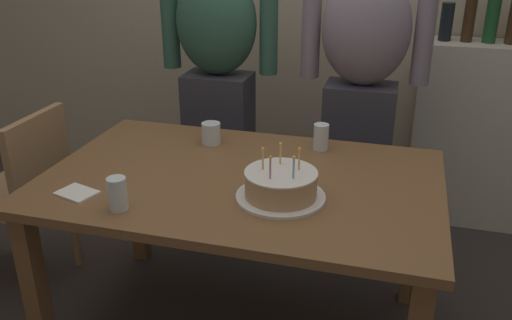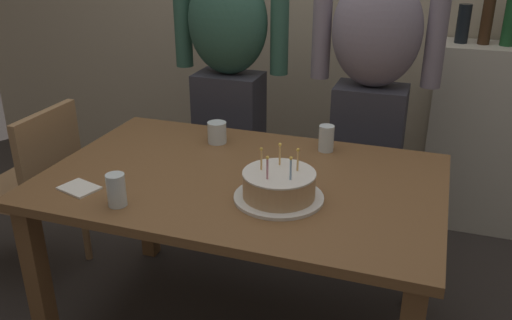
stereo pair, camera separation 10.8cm
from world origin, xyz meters
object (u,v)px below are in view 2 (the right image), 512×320
Objects in this scene: water_glass_side at (217,132)px; napkin_stack at (79,188)px; person_woman_cardigan at (371,96)px; dining_chair at (37,182)px; birthday_cake at (279,186)px; water_glass_far at (326,138)px; person_man_bearded at (229,82)px; water_glass_near at (116,190)px.

water_glass_side is 0.69× the size of napkin_stack.
person_woman_cardigan is at bearing 39.39° from water_glass_side.
dining_chair reaches higher than napkin_stack.
dining_chair is at bearing 170.54° from birthday_cake.
water_glass_far is 0.82× the size of napkin_stack.
napkin_stack is at bearing 81.59° from person_man_bearded.
birthday_cake reaches higher than napkin_stack.
water_glass_near is 0.13× the size of dining_chair.
napkin_stack is 0.08× the size of person_woman_cardigan.
birthday_cake is 0.49m from water_glass_far.
person_man_bearded is (-0.14, 0.49, 0.09)m from water_glass_side.
person_man_bearded is at bearing 145.13° from water_glass_far.
napkin_stack is at bearing -166.99° from birthday_cake.
napkin_stack is at bearing 50.47° from person_woman_cardigan.
birthday_cake is 0.73m from napkin_stack.
person_woman_cardigan is 1.63m from dining_chair.
water_glass_side reaches higher than napkin_stack.
person_man_bearded is (-0.61, 0.42, 0.08)m from water_glass_far.
birthday_cake reaches higher than water_glass_side.
dining_chair is (-0.53, 0.37, -0.23)m from napkin_stack.
dining_chair is (-0.73, 0.43, -0.28)m from water_glass_near.
water_glass_near is at bearing -16.65° from napkin_stack.
dining_chair is at bearing -167.72° from water_glass_far.
water_glass_near is at bearing -156.25° from birthday_cake.
water_glass_far is 1.36m from dining_chair.
water_glass_far is 0.48m from water_glass_side.
birthday_cake is at bearing 23.75° from water_glass_near.
dining_chair is (-0.83, -0.22, -0.27)m from water_glass_side.
person_woman_cardigan reaches higher than dining_chair.
dining_chair is (-0.69, -0.71, -0.36)m from person_man_bearded.
dining_chair reaches higher than water_glass_near.
water_glass_far is at bearing 102.28° from dining_chair.
water_glass_far is 0.75m from person_man_bearded.
person_man_bearded is at bearing 120.96° from birthday_cake.
person_woman_cardigan is at bearing 58.79° from water_glass_near.
water_glass_side is (-0.41, 0.43, -0.00)m from birthday_cake.
person_man_bearded is at bearing 0.00° from person_woman_cardigan.
birthday_cake is 0.94m from person_woman_cardigan.
napkin_stack is 0.16× the size of dining_chair.
water_glass_side is at bearing 81.63° from water_glass_near.
water_glass_near is (-0.51, -0.22, 0.01)m from birthday_cake.
person_woman_cardigan is at bearing 116.44° from dining_chair.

